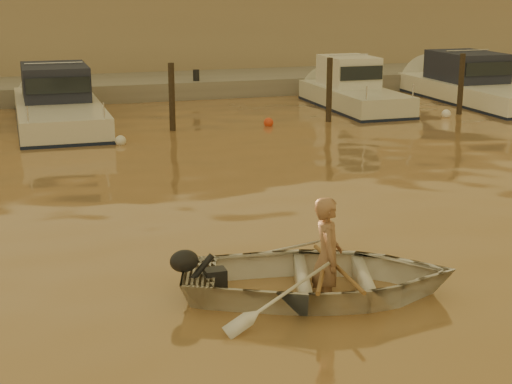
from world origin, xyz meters
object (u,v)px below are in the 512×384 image
object	(u,v)px
dinghy	(320,277)
person	(327,257)
moored_boat_2	(58,104)
moored_boat_5	(477,85)
waterfront_building	(115,24)
moored_boat_4	(355,90)

from	to	relation	value
dinghy	person	xyz separation A→B (m)	(0.10, -0.03, 0.29)
person	moored_boat_2	bearing A→B (deg)	26.35
dinghy	person	world-z (taller)	person
dinghy	moored_boat_5	world-z (taller)	moored_boat_5
moored_boat_2	waterfront_building	distance (m)	11.63
dinghy	moored_boat_2	world-z (taller)	moored_boat_2
moored_boat_4	waterfront_building	size ratio (longest dim) A/B	0.14
person	moored_boat_2	distance (m)	15.47
dinghy	person	distance (m)	0.31
person	dinghy	bearing A→B (deg)	90.00
person	waterfront_building	bearing A→B (deg)	14.94
person	moored_boat_5	bearing A→B (deg)	-22.31
moored_boat_2	moored_boat_4	size ratio (longest dim) A/B	1.30
moored_boat_5	waterfront_building	world-z (taller)	waterfront_building
moored_boat_2	moored_boat_5	xyz separation A→B (m)	(14.89, 0.00, 0.00)
moored_boat_4	moored_boat_5	xyz separation A→B (m)	(4.87, 0.00, 0.00)
moored_boat_5	moored_boat_2	bearing A→B (deg)	180.00
person	moored_boat_4	size ratio (longest dim) A/B	0.28
dinghy	moored_boat_4	world-z (taller)	moored_boat_4
person	moored_boat_4	xyz separation A→B (m)	(7.35, 15.24, 0.05)
waterfront_building	dinghy	bearing A→B (deg)	-91.68
dinghy	moored_boat_2	bearing A→B (deg)	26.02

